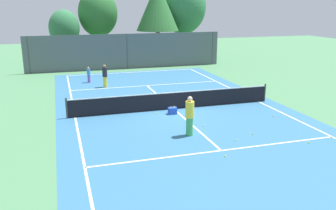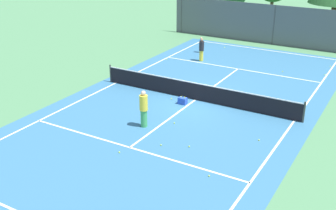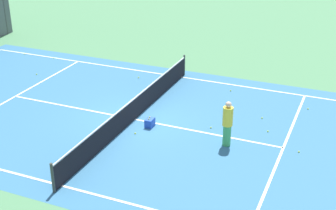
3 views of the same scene
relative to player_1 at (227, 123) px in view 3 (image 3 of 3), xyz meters
The scene contains 17 objects.
ground_plane 4.45m from the player_1, 81.77° to the left, with size 80.00×80.00×0.00m, color #4C8456.
court_surface 4.45m from the player_1, 81.77° to the left, with size 13.00×25.00×0.01m.
tennis_net 4.37m from the player_1, 81.77° to the left, with size 11.90×0.10×1.10m.
player_1 is the anchor object (origin of this frame).
ball_crate 3.50m from the player_1, 85.47° to the left, with size 0.46×0.30×0.43m.
tennis_ball_0 13.74m from the player_1, 63.98° to the left, with size 0.07×0.07×0.07m, color #CCE533.
tennis_ball_1 5.30m from the player_1, 109.64° to the left, with size 0.07×0.07×0.07m, color #CCE533.
tennis_ball_3 3.83m from the player_1, 98.95° to the left, with size 0.07×0.07×0.07m, color #CCE533.
tennis_ball_4 3.09m from the player_1, 14.94° to the right, with size 0.07×0.07×0.07m, color #CCE533.
tennis_ball_5 2.31m from the player_1, 36.48° to the right, with size 0.07×0.07×0.07m, color #CCE533.
tennis_ball_6 15.60m from the player_1, 67.46° to the left, with size 0.07×0.07×0.07m, color #CCE533.
tennis_ball_7 1.75m from the player_1, 41.90° to the left, with size 0.07×0.07×0.07m, color #CCE533.
tennis_ball_8 8.20m from the player_1, 51.00° to the left, with size 0.07×0.07×0.07m, color #CCE533.
tennis_ball_9 12.11m from the player_1, 73.50° to the left, with size 0.07×0.07×0.07m, color #CCE533.
tennis_ball_11 5.30m from the player_1, 28.15° to the right, with size 0.07×0.07×0.07m, color #CCE533.
tennis_ball_12 2.90m from the player_1, 79.40° to the right, with size 0.07×0.07×0.07m, color #CCE533.
tennis_ball_13 5.54m from the player_1, 14.41° to the left, with size 0.07×0.07×0.07m, color #CCE533.
Camera 3 is at (-16.53, -8.58, 9.14)m, focal length 51.15 mm.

